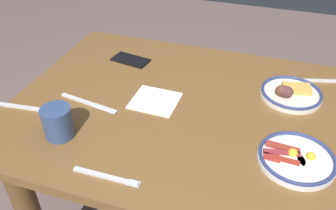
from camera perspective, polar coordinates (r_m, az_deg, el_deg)
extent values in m
cube|color=brown|center=(1.13, 4.09, -1.21)|extent=(1.17, 0.85, 0.03)
cylinder|color=brown|center=(1.62, 23.35, -8.25)|extent=(0.08, 0.08, 0.71)
cylinder|color=brown|center=(1.74, -9.15, -1.79)|extent=(0.08, 0.08, 0.71)
cylinder|color=silver|center=(1.24, 19.35, 1.57)|extent=(0.20, 0.20, 0.01)
torus|color=navy|center=(1.24, 19.46, 2.03)|extent=(0.20, 0.20, 0.01)
cube|color=gold|center=(1.25, 20.21, 2.54)|extent=(0.10, 0.07, 0.02)
ellipsoid|color=brown|center=(1.21, 18.21, 2.00)|extent=(0.04, 0.03, 0.03)
ellipsoid|color=#572E2F|center=(1.20, 18.59, 2.07)|extent=(0.05, 0.04, 0.04)
ellipsoid|color=brown|center=(1.21, 17.86, 2.11)|extent=(0.03, 0.03, 0.03)
ellipsoid|color=brown|center=(1.21, 18.21, 2.20)|extent=(0.05, 0.04, 0.04)
ellipsoid|color=brown|center=(1.22, 18.19, 2.26)|extent=(0.04, 0.03, 0.03)
cylinder|color=white|center=(1.00, 20.13, -8.39)|extent=(0.20, 0.20, 0.01)
torus|color=navy|center=(0.99, 20.27, -7.90)|extent=(0.20, 0.20, 0.01)
cylinder|color=white|center=(0.99, 22.11, -8.46)|extent=(0.07, 0.07, 0.01)
sphere|color=yellow|center=(1.00, 22.19, -7.79)|extent=(0.03, 0.03, 0.03)
cylinder|color=white|center=(0.98, 19.52, -8.53)|extent=(0.07, 0.07, 0.01)
sphere|color=yellow|center=(0.99, 19.65, -7.36)|extent=(0.03, 0.03, 0.03)
cube|color=#983426|center=(1.01, 18.15, -6.56)|extent=(0.09, 0.03, 0.01)
cube|color=maroon|center=(0.99, 18.06, -7.51)|extent=(0.10, 0.04, 0.01)
cube|color=#A82C22|center=(0.97, 17.97, -8.49)|extent=(0.09, 0.03, 0.01)
cylinder|color=#334772|center=(1.04, -17.49, -2.69)|extent=(0.09, 0.09, 0.09)
torus|color=#334772|center=(1.07, -18.95, -1.82)|extent=(0.07, 0.03, 0.06)
cylinder|color=brown|center=(1.02, -17.79, -1.38)|extent=(0.07, 0.07, 0.01)
cube|color=black|center=(1.39, -6.10, 7.31)|extent=(0.15, 0.10, 0.01)
cube|color=white|center=(1.16, -2.07, 0.78)|extent=(0.15, 0.14, 0.00)
cube|color=silver|center=(0.92, -10.20, -11.36)|extent=(0.18, 0.01, 0.01)
cube|color=silver|center=(0.89, -5.76, -13.02)|extent=(0.03, 0.00, 0.00)
cube|color=silver|center=(0.89, -5.60, -12.75)|extent=(0.03, 0.00, 0.00)
cube|color=silver|center=(0.89, -5.45, -12.47)|extent=(0.03, 0.00, 0.00)
cube|color=silver|center=(0.90, -5.31, -12.20)|extent=(0.03, 0.00, 0.00)
cube|color=silver|center=(1.37, 23.79, 3.64)|extent=(0.19, 0.06, 0.01)
cube|color=silver|center=(1.35, 20.22, 4.09)|extent=(0.03, 0.01, 0.00)
cube|color=silver|center=(1.34, 20.28, 3.95)|extent=(0.03, 0.01, 0.00)
cube|color=silver|center=(1.34, 20.33, 3.81)|extent=(0.03, 0.01, 0.00)
cube|color=silver|center=(1.33, 20.39, 3.67)|extent=(0.03, 0.01, 0.00)
cube|color=silver|center=(1.18, -13.51, 0.55)|extent=(0.18, 0.04, 0.01)
cube|color=silver|center=(1.14, -10.31, -0.57)|extent=(0.09, 0.03, 0.00)
cube|color=silver|center=(1.21, -21.92, -0.43)|extent=(0.20, 0.03, 0.01)
ellipsoid|color=silver|center=(1.16, -18.23, -0.90)|extent=(0.04, 0.03, 0.01)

